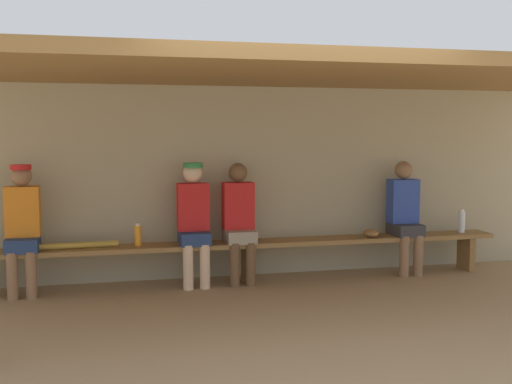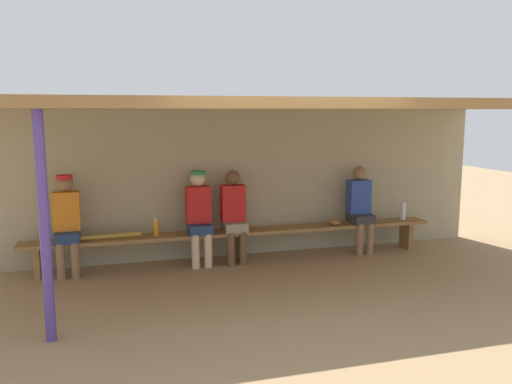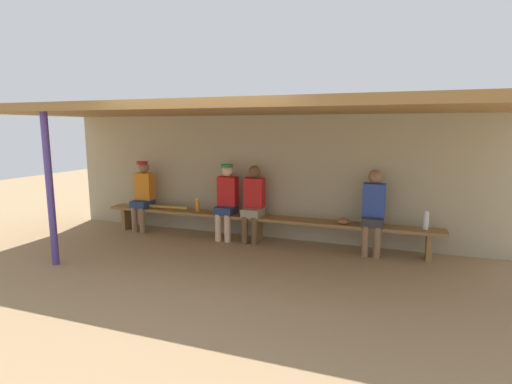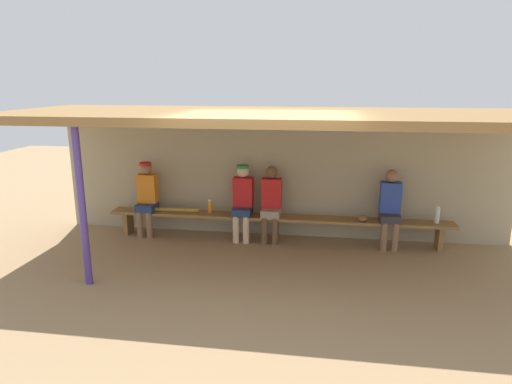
{
  "view_description": "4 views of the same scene",
  "coord_description": "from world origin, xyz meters",
  "views": [
    {
      "loc": [
        -1.52,
        -5.18,
        1.66
      ],
      "look_at": [
        0.07,
        1.41,
        1.03
      ],
      "focal_mm": 43.94,
      "sensor_mm": 36.0,
      "label": 1
    },
    {
      "loc": [
        -1.82,
        -5.64,
        2.19
      ],
      "look_at": [
        0.14,
        1.18,
        1.07
      ],
      "focal_mm": 36.74,
      "sensor_mm": 36.0,
      "label": 2
    },
    {
      "loc": [
        2.25,
        -4.75,
        1.98
      ],
      "look_at": [
        0.09,
        1.19,
        0.95
      ],
      "focal_mm": 27.65,
      "sensor_mm": 36.0,
      "label": 3
    },
    {
      "loc": [
        0.78,
        -5.9,
        2.75
      ],
      "look_at": [
        -0.29,
        1.15,
        0.98
      ],
      "focal_mm": 31.35,
      "sensor_mm": 36.0,
      "label": 4
    }
  ],
  "objects": [
    {
      "name": "player_in_red",
      "position": [
        -0.09,
        1.55,
        0.73
      ],
      "size": [
        0.34,
        0.42,
        1.34
      ],
      "color": "gray",
      "rests_on": "ground"
    },
    {
      "name": "player_leftmost",
      "position": [
        -0.59,
        1.55,
        0.75
      ],
      "size": [
        0.34,
        0.42,
        1.34
      ],
      "color": "navy",
      "rests_on": "ground"
    },
    {
      "name": "back_wall",
      "position": [
        0.0,
        2.0,
        1.1
      ],
      "size": [
        8.0,
        0.2,
        2.2
      ],
      "primitive_type": "cube",
      "color": "tan",
      "rests_on": "ground"
    },
    {
      "name": "water_bottle_blue",
      "position": [
        2.69,
        1.57,
        0.6
      ],
      "size": [
        0.08,
        0.08,
        0.28
      ],
      "color": "silver",
      "rests_on": "bench"
    },
    {
      "name": "baseball_glove_dark_brown",
      "position": [
        1.47,
        1.51,
        0.51
      ],
      "size": [
        0.21,
        0.26,
        0.09
      ],
      "primitive_type": "ellipsoid",
      "rotation": [
        0.0,
        0.0,
        4.55
      ],
      "color": "olive",
      "rests_on": "bench"
    },
    {
      "name": "dugout_roof",
      "position": [
        0.0,
        0.7,
        2.26
      ],
      "size": [
        8.0,
        2.8,
        0.12
      ],
      "primitive_type": "cube",
      "color": "olive",
      "rests_on": "back_wall"
    },
    {
      "name": "water_bottle_green",
      "position": [
        -1.2,
        1.58,
        0.57
      ],
      "size": [
        0.07,
        0.07,
        0.24
      ],
      "color": "orange",
      "rests_on": "bench"
    },
    {
      "name": "baseball_bat",
      "position": [
        -1.84,
        1.55,
        0.49
      ],
      "size": [
        0.87,
        0.12,
        0.07
      ],
      "primitive_type": "cylinder",
      "rotation": [
        0.0,
        1.57,
        0.06
      ],
      "color": "#B28C33",
      "rests_on": "bench"
    },
    {
      "name": "player_middle",
      "position": [
        -2.36,
        1.55,
        0.75
      ],
      "size": [
        0.34,
        0.42,
        1.34
      ],
      "color": "navy",
      "rests_on": "ground"
    },
    {
      "name": "ground_plane",
      "position": [
        0.0,
        0.0,
        0.0
      ],
      "size": [
        24.0,
        24.0,
        0.0
      ],
      "primitive_type": "plane",
      "color": "#9E7F59"
    },
    {
      "name": "support_post",
      "position": [
        -2.4,
        -0.55,
        1.1
      ],
      "size": [
        0.1,
        0.1,
        2.2
      ],
      "primitive_type": "cylinder",
      "color": "#4C388C",
      "rests_on": "ground"
    },
    {
      "name": "player_shirtless_tan",
      "position": [
        1.92,
        1.55,
        0.73
      ],
      "size": [
        0.34,
        0.42,
        1.34
      ],
      "color": "#333338",
      "rests_on": "ground"
    },
    {
      "name": "bench",
      "position": [
        0.0,
        1.55,
        0.39
      ],
      "size": [
        6.0,
        0.36,
        0.46
      ],
      "color": "olive",
      "rests_on": "ground"
    }
  ]
}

